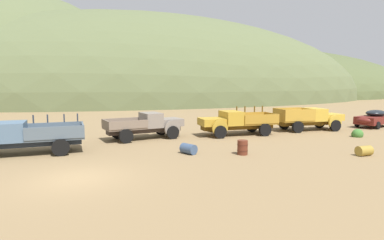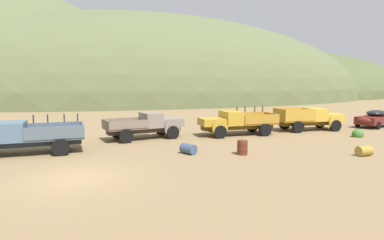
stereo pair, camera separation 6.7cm
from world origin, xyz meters
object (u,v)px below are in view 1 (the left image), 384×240
(truck_chalk_blue, at_px, (14,138))
(oil_drum_by_truck, at_px, (189,149))
(truck_primer_gray, at_px, (150,125))
(oil_drum_tipped, at_px, (364,151))
(oil_drum_spare, at_px, (243,147))
(truck_mustard, at_px, (233,122))
(car_oxblood, at_px, (374,118))
(truck_faded_yellow, at_px, (313,118))

(truck_chalk_blue, bearing_deg, oil_drum_by_truck, 161.40)
(truck_primer_gray, height_order, oil_drum_tipped, truck_primer_gray)
(truck_primer_gray, xyz_separation_m, oil_drum_spare, (4.05, -6.96, -0.57))
(truck_mustard, bearing_deg, car_oxblood, -177.60)
(car_oxblood, distance_m, oil_drum_tipped, 13.74)
(truck_faded_yellow, relative_size, oil_drum_by_truck, 5.47)
(car_oxblood, xyz_separation_m, oil_drum_spare, (-16.67, -6.78, -0.40))
(truck_primer_gray, distance_m, oil_drum_tipped, 13.97)
(truck_chalk_blue, xyz_separation_m, oil_drum_by_truck, (9.45, -2.60, -0.71))
(truck_chalk_blue, xyz_separation_m, truck_primer_gray, (8.28, 3.24, -0.02))
(truck_chalk_blue, relative_size, truck_primer_gray, 1.11)
(truck_primer_gray, bearing_deg, oil_drum_by_truck, -89.89)
(truck_mustard, bearing_deg, oil_drum_by_truck, 46.23)
(truck_chalk_blue, height_order, truck_mustard, same)
(truck_primer_gray, bearing_deg, truck_mustard, -16.43)
(truck_primer_gray, relative_size, car_oxblood, 1.25)
(oil_drum_spare, bearing_deg, truck_primer_gray, 120.19)
(truck_chalk_blue, xyz_separation_m, truck_mustard, (14.65, 2.66, 0.01))
(truck_faded_yellow, bearing_deg, oil_drum_by_truck, -152.71)
(car_oxblood, xyz_separation_m, oil_drum_by_truck, (-19.54, -5.66, -0.52))
(truck_mustard, height_order, oil_drum_by_truck, truck_mustard)
(oil_drum_tipped, bearing_deg, oil_drum_spare, 160.08)
(oil_drum_by_truck, bearing_deg, oil_drum_spare, -21.18)
(car_oxblood, distance_m, oil_drum_spare, 18.00)
(car_oxblood, relative_size, oil_drum_tipped, 5.66)
(truck_primer_gray, bearing_deg, oil_drum_spare, -71.07)
(truck_mustard, bearing_deg, oil_drum_spare, 70.84)
(truck_primer_gray, bearing_deg, truck_chalk_blue, -169.88)
(oil_drum_tipped, bearing_deg, truck_mustard, 115.02)
(truck_faded_yellow, distance_m, oil_drum_tipped, 9.87)
(truck_chalk_blue, relative_size, oil_drum_spare, 7.99)
(oil_drum_tipped, xyz_separation_m, oil_drum_by_truck, (-9.25, 3.42, 0.01))
(truck_chalk_blue, relative_size, oil_drum_tipped, 7.85)
(truck_primer_gray, relative_size, oil_drum_tipped, 7.05)
(truck_mustard, xyz_separation_m, oil_drum_spare, (-2.32, -6.38, -0.60))
(truck_primer_gray, bearing_deg, truck_faded_yellow, -11.80)
(truck_mustard, height_order, car_oxblood, truck_mustard)
(truck_mustard, relative_size, oil_drum_tipped, 7.21)
(truck_primer_gray, height_order, car_oxblood, truck_primer_gray)
(truck_primer_gray, xyz_separation_m, oil_drum_by_truck, (1.18, -5.85, -0.69))
(truck_chalk_blue, height_order, truck_primer_gray, truck_chalk_blue)
(car_oxblood, bearing_deg, truck_mustard, -18.01)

